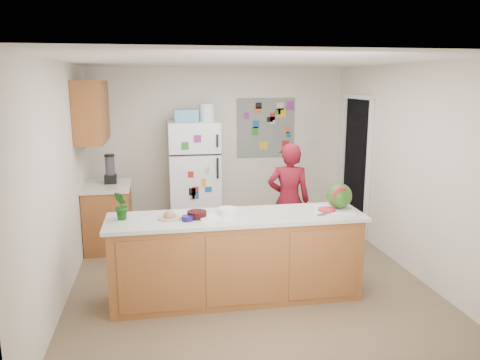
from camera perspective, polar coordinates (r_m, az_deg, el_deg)
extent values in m
cube|color=brown|center=(5.70, 0.75, -11.84)|extent=(4.00, 4.50, 0.02)
cube|color=beige|center=(7.52, -2.49, 4.02)|extent=(4.00, 0.02, 2.50)
cube|color=beige|center=(5.32, -20.98, -0.12)|extent=(0.02, 4.50, 2.50)
cube|color=beige|center=(6.02, 19.92, 1.30)|extent=(0.02, 4.50, 2.50)
cube|color=white|center=(5.22, 0.83, 14.38)|extent=(4.00, 4.50, 0.02)
cube|color=black|center=(7.32, 14.01, 1.63)|extent=(0.03, 0.85, 2.04)
cube|color=brown|center=(5.04, -0.41, -9.59)|extent=(2.60, 0.62, 0.88)
cube|color=silver|center=(4.89, -0.42, -4.57)|extent=(2.68, 0.70, 0.04)
cube|color=brown|center=(6.77, -15.72, -4.44)|extent=(0.60, 0.80, 0.86)
cube|color=silver|center=(6.66, -15.94, -0.72)|extent=(0.64, 0.84, 0.04)
cube|color=brown|center=(6.48, -17.66, 7.97)|extent=(0.35, 1.00, 0.80)
cube|color=silver|center=(7.17, -5.62, 0.33)|extent=(0.75, 0.70, 1.70)
cube|color=#5999B2|center=(7.03, -6.59, 7.82)|extent=(0.35, 0.28, 0.18)
cube|color=slate|center=(7.59, 3.17, 6.37)|extent=(0.95, 0.01, 0.95)
imported|color=maroon|center=(6.14, 5.95, -2.53)|extent=(0.62, 0.48, 1.52)
cylinder|color=black|center=(6.70, -15.55, 1.21)|extent=(0.13, 0.13, 0.38)
cube|color=silver|center=(5.19, 11.40, -3.51)|extent=(0.50, 0.43, 0.01)
sphere|color=#16540E|center=(5.20, 12.00, -1.89)|extent=(0.27, 0.27, 0.27)
cylinder|color=red|center=(5.11, 10.51, -3.55)|extent=(0.18, 0.18, 0.02)
cylinder|color=black|center=(4.81, -5.27, -4.20)|extent=(0.23, 0.23, 0.07)
cylinder|color=silver|center=(4.94, -1.50, -3.78)|extent=(0.22, 0.22, 0.06)
cylinder|color=#140D5A|center=(4.73, -6.42, -4.65)|extent=(0.15, 0.15, 0.05)
cylinder|color=#B2A68B|center=(4.82, -8.58, -4.60)|extent=(0.26, 0.26, 0.02)
cube|color=white|center=(4.80, -3.93, -4.55)|extent=(0.23, 0.21, 0.02)
cube|color=slate|center=(4.96, 9.94, -4.19)|extent=(0.10, 0.07, 0.01)
imported|color=#113C11|center=(4.84, -14.24, -3.05)|extent=(0.17, 0.19, 0.30)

